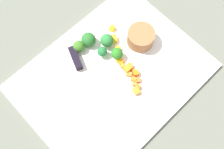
# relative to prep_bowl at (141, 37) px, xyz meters

# --- Properties ---
(ground_plane) EXTENTS (4.00, 4.00, 0.00)m
(ground_plane) POSITION_rel_prep_bowl_xyz_m (-0.14, -0.02, -0.04)
(ground_plane) COLOR #626659
(cutting_board) EXTENTS (0.50, 0.39, 0.01)m
(cutting_board) POSITION_rel_prep_bowl_xyz_m (-0.14, -0.02, -0.03)
(cutting_board) COLOR white
(cutting_board) RESTS_ON ground_plane
(prep_bowl) EXTENTS (0.08, 0.08, 0.05)m
(prep_bowl) POSITION_rel_prep_bowl_xyz_m (0.00, 0.00, 0.00)
(prep_bowl) COLOR #9A653C
(prep_bowl) RESTS_ON cutting_board
(chef_knife) EXTENTS (0.14, 0.31, 0.02)m
(chef_knife) POSITION_rel_prep_bowl_xyz_m (-0.20, 0.03, -0.01)
(chef_knife) COLOR silver
(chef_knife) RESTS_ON cutting_board
(carrot_dice_0) EXTENTS (0.02, 0.02, 0.02)m
(carrot_dice_0) POSITION_rel_prep_bowl_xyz_m (-0.08, -0.04, -0.02)
(carrot_dice_0) COLOR orange
(carrot_dice_0) RESTS_ON cutting_board
(carrot_dice_1) EXTENTS (0.02, 0.02, 0.01)m
(carrot_dice_1) POSITION_rel_prep_bowl_xyz_m (-0.09, -0.01, -0.02)
(carrot_dice_1) COLOR orange
(carrot_dice_1) RESTS_ON cutting_board
(carrot_dice_2) EXTENTS (0.02, 0.02, 0.01)m
(carrot_dice_2) POSITION_rel_prep_bowl_xyz_m (-0.10, -0.03, -0.02)
(carrot_dice_2) COLOR orange
(carrot_dice_2) RESTS_ON cutting_board
(carrot_dice_3) EXTENTS (0.01, 0.01, 0.01)m
(carrot_dice_3) POSITION_rel_prep_bowl_xyz_m (-0.08, -0.05, -0.02)
(carrot_dice_3) COLOR orange
(carrot_dice_3) RESTS_ON cutting_board
(carrot_dice_4) EXTENTS (0.01, 0.01, 0.01)m
(carrot_dice_4) POSITION_rel_prep_bowl_xyz_m (-0.11, -0.08, -0.02)
(carrot_dice_4) COLOR orange
(carrot_dice_4) RESTS_ON cutting_board
(carrot_dice_5) EXTENTS (0.02, 0.02, 0.01)m
(carrot_dice_5) POSITION_rel_prep_bowl_xyz_m (-0.12, -0.10, -0.02)
(carrot_dice_5) COLOR orange
(carrot_dice_5) RESTS_ON cutting_board
(carrot_dice_6) EXTENTS (0.02, 0.02, 0.02)m
(carrot_dice_6) POSITION_rel_prep_bowl_xyz_m (-0.09, -0.04, -0.01)
(carrot_dice_6) COLOR orange
(carrot_dice_6) RESTS_ON cutting_board
(carrot_dice_7) EXTENTS (0.02, 0.02, 0.01)m
(carrot_dice_7) POSITION_rel_prep_bowl_xyz_m (-0.09, -0.08, -0.02)
(carrot_dice_7) COLOR orange
(carrot_dice_7) RESTS_ON cutting_board
(carrot_dice_8) EXTENTS (0.02, 0.02, 0.01)m
(carrot_dice_8) POSITION_rel_prep_bowl_xyz_m (-0.10, -0.05, -0.02)
(carrot_dice_8) COLOR orange
(carrot_dice_8) RESTS_ON cutting_board
(carrot_dice_9) EXTENTS (0.02, 0.02, 0.02)m
(carrot_dice_9) POSITION_rel_prep_bowl_xyz_m (-0.08, -0.07, -0.02)
(carrot_dice_9) COLOR orange
(carrot_dice_9) RESTS_ON cutting_board
(carrot_dice_10) EXTENTS (0.01, 0.01, 0.01)m
(carrot_dice_10) POSITION_rel_prep_bowl_xyz_m (-0.11, -0.10, -0.02)
(carrot_dice_10) COLOR orange
(carrot_dice_10) RESTS_ON cutting_board
(carrot_dice_11) EXTENTS (0.02, 0.02, 0.01)m
(carrot_dice_11) POSITION_rel_prep_bowl_xyz_m (-0.10, -0.07, -0.02)
(carrot_dice_11) COLOR orange
(carrot_dice_11) RESTS_ON cutting_board
(pepper_dice_0) EXTENTS (0.03, 0.03, 0.02)m
(pepper_dice_0) POSITION_rel_prep_bowl_xyz_m (-0.05, 0.06, -0.02)
(pepper_dice_0) COLOR yellow
(pepper_dice_0) RESTS_ON cutting_board
(pepper_dice_1) EXTENTS (0.02, 0.02, 0.02)m
(pepper_dice_1) POSITION_rel_prep_bowl_xyz_m (-0.07, 0.07, -0.02)
(pepper_dice_1) COLOR yellow
(pepper_dice_1) RESTS_ON cutting_board
(pepper_dice_2) EXTENTS (0.02, 0.02, 0.01)m
(pepper_dice_2) POSITION_rel_prep_bowl_xyz_m (-0.07, 0.03, -0.02)
(pepper_dice_2) COLOR yellow
(pepper_dice_2) RESTS_ON cutting_board
(pepper_dice_3) EXTENTS (0.02, 0.02, 0.01)m
(pepper_dice_3) POSITION_rel_prep_bowl_xyz_m (-0.09, -0.00, -0.02)
(pepper_dice_3) COLOR yellow
(pepper_dice_3) RESTS_ON cutting_board
(pepper_dice_4) EXTENTS (0.02, 0.02, 0.01)m
(pepper_dice_4) POSITION_rel_prep_bowl_xyz_m (-0.03, 0.09, -0.02)
(pepper_dice_4) COLOR yellow
(pepper_dice_4) RESTS_ON cutting_board
(broccoli_floret_0) EXTENTS (0.03, 0.03, 0.04)m
(broccoli_floret_0) POSITION_rel_prep_bowl_xyz_m (-0.11, 0.04, -0.00)
(broccoli_floret_0) COLOR #80B062
(broccoli_floret_0) RESTS_ON cutting_board
(broccoli_floret_1) EXTENTS (0.04, 0.04, 0.04)m
(broccoli_floret_1) POSITION_rel_prep_bowl_xyz_m (-0.08, 0.06, 0.00)
(broccoli_floret_1) COLOR #8BAD56
(broccoli_floret_1) RESTS_ON cutting_board
(broccoli_floret_2) EXTENTS (0.03, 0.03, 0.04)m
(broccoli_floret_2) POSITION_rel_prep_bowl_xyz_m (-0.15, 0.10, -0.01)
(broccoli_floret_2) COLOR #8FC062
(broccoli_floret_2) RESTS_ON cutting_board
(broccoli_floret_3) EXTENTS (0.03, 0.03, 0.04)m
(broccoli_floret_3) POSITION_rel_prep_bowl_xyz_m (-0.09, 0.01, -0.00)
(broccoli_floret_3) COLOR #98B15B
(broccoli_floret_3) RESTS_ON cutting_board
(broccoli_floret_4) EXTENTS (0.04, 0.04, 0.04)m
(broccoli_floret_4) POSITION_rel_prep_bowl_xyz_m (-0.11, 0.10, -0.00)
(broccoli_floret_4) COLOR #97B664
(broccoli_floret_4) RESTS_ON cutting_board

